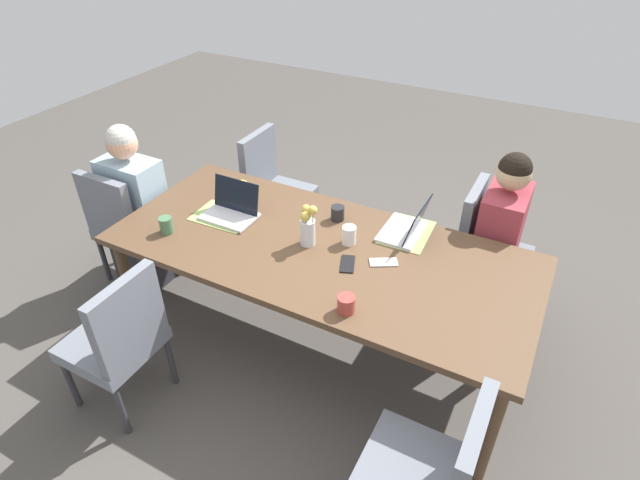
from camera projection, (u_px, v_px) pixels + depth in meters
name	position (u px, v px, depth m)	size (l,w,h in m)	color
ground_plane	(320.00, 342.00, 3.31)	(10.00, 10.00, 0.00)	#4C4742
dining_table	(320.00, 257.00, 2.91)	(2.39, 1.05, 0.76)	brown
chair_far_left_near	(485.00, 245.00, 3.32)	(0.44, 0.44, 0.90)	slate
person_far_left_near	(495.00, 250.00, 3.23)	(0.36, 0.40, 1.19)	#2D2D33
chair_head_left_left_mid	(126.00, 222.00, 3.54)	(0.44, 0.44, 0.90)	slate
person_head_left_left_mid	(139.00, 216.00, 3.56)	(0.40, 0.36, 1.19)	#2D2D33
chair_near_left_far	(119.00, 336.00, 2.66)	(0.44, 0.44, 0.90)	slate
chair_far_right_near	(272.00, 184.00, 3.99)	(0.44, 0.44, 0.90)	slate
chair_near_right_mid	(433.00, 471.00, 2.06)	(0.44, 0.44, 0.90)	slate
flower_vase	(307.00, 227.00, 2.83)	(0.10, 0.09, 0.26)	silver
placemat_far_left_near	(407.00, 232.00, 2.98)	(0.36, 0.26, 0.00)	#9EBC66
placemat_head_left_left_mid	(224.00, 216.00, 3.13)	(0.36, 0.26, 0.00)	#9EBC66
laptop_head_left_left_mid	(231.00, 210.00, 3.11)	(0.32, 0.22, 0.21)	silver
laptop_far_left_near	(407.00, 228.00, 2.95)	(0.22, 0.32, 0.21)	silver
coffee_mug_near_left	(349.00, 235.00, 2.87)	(0.08, 0.08, 0.11)	white
coffee_mug_near_right	(166.00, 225.00, 2.96)	(0.08, 0.08, 0.10)	#47704C
coffee_mug_centre_left	(346.00, 304.00, 2.42)	(0.09, 0.09, 0.09)	#AD3D38
coffee_mug_centre_right	(242.00, 189.00, 3.32)	(0.08, 0.08, 0.09)	#DBC64C
coffee_mug_far_left	(338.00, 213.00, 3.08)	(0.08, 0.08, 0.09)	#232328
phone_black	(348.00, 264.00, 2.74)	(0.15, 0.07, 0.01)	black
phone_silver	(383.00, 262.00, 2.75)	(0.15, 0.07, 0.01)	silver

